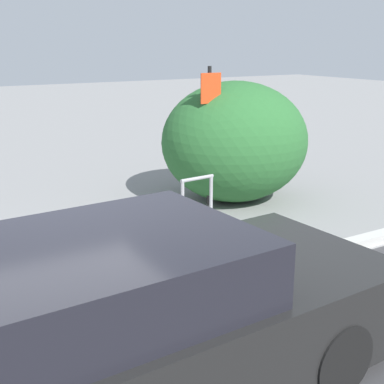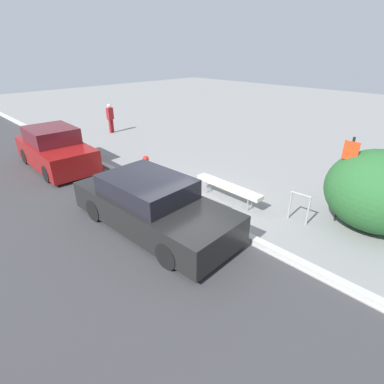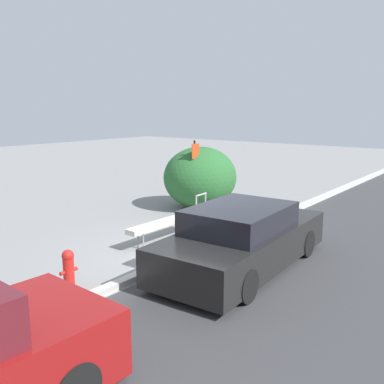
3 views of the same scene
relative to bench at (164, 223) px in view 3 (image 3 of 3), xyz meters
The scene contains 8 objects.
ground_plane 1.41m from the bench, 111.75° to the right, with size 60.00×60.00×0.00m, color gray.
curb 1.39m from the bench, 111.75° to the right, with size 60.00×0.20×0.13m.
bench is the anchor object (origin of this frame).
bike_rack 2.12m from the bench, 10.59° to the left, with size 0.55×0.09×0.83m.
sign_post 3.15m from the bench, 22.50° to the left, with size 0.36×0.08×2.30m.
fire_hydrant 3.34m from the bench, 169.62° to the right, with size 0.36×0.22×0.77m.
shrub_hedge 3.85m from the bench, 22.95° to the left, with size 2.53×2.35×2.04m.
parked_car_near 2.58m from the bench, 99.20° to the right, with size 4.68×2.01×1.35m.
Camera 3 is at (-7.22, -5.65, 3.27)m, focal length 40.00 mm.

